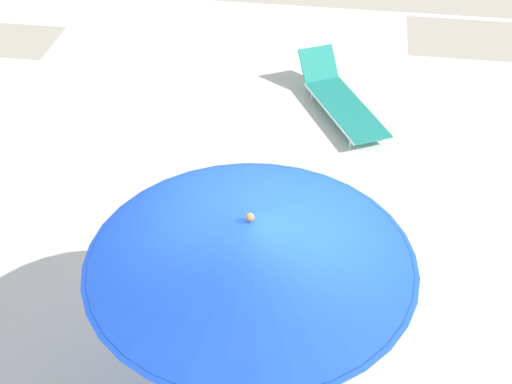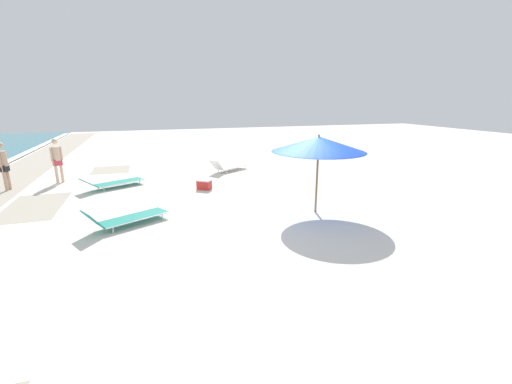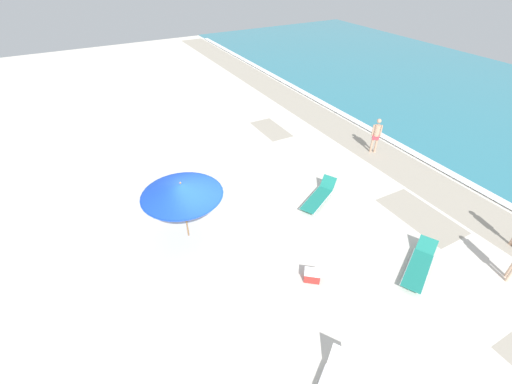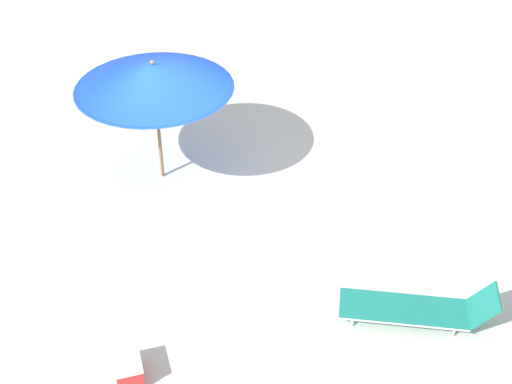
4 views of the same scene
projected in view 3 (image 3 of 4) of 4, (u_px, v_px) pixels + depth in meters
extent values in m
cube|color=silver|center=(215.00, 231.00, 12.51)|extent=(60.00, 60.00, 0.16)
cube|color=#AFA492|center=(398.00, 165.00, 16.02)|extent=(57.00, 2.20, 0.00)
cube|color=#AFA492|center=(271.00, 129.00, 19.04)|extent=(2.62, 1.30, 0.00)
cube|color=#AFA492|center=(420.00, 216.00, 13.07)|extent=(3.11, 1.62, 0.00)
cube|color=white|center=(420.00, 156.00, 16.54)|extent=(56.00, 0.44, 0.01)
cylinder|color=olive|center=(185.00, 213.00, 11.61)|extent=(0.06, 0.06, 2.03)
cone|color=blue|center=(181.00, 189.00, 11.00)|extent=(2.69, 2.69, 0.43)
cylinder|color=#13359C|center=(182.00, 194.00, 11.13)|extent=(2.61, 2.61, 0.01)
sphere|color=olive|center=(180.00, 183.00, 10.86)|extent=(0.07, 0.07, 0.07)
cube|color=#1E8475|center=(418.00, 270.00, 10.70)|extent=(1.37, 1.87, 0.03)
cylinder|color=silver|center=(408.00, 266.00, 10.83)|extent=(0.86, 1.61, 0.03)
cylinder|color=silver|center=(428.00, 274.00, 10.56)|extent=(0.86, 1.61, 0.03)
cube|color=#1E8475|center=(427.00, 245.00, 11.35)|extent=(0.73, 0.68, 0.34)
cylinder|color=silver|center=(402.00, 283.00, 10.40)|extent=(0.03, 0.03, 0.16)
cylinder|color=silver|center=(420.00, 291.00, 10.17)|extent=(0.03, 0.03, 0.16)
cylinder|color=silver|center=(414.00, 255.00, 11.34)|extent=(0.03, 0.03, 0.16)
cylinder|color=silver|center=(430.00, 261.00, 11.11)|extent=(0.03, 0.03, 0.16)
cube|color=#1E8475|center=(317.00, 199.00, 13.60)|extent=(1.37, 1.87, 0.03)
cylinder|color=silver|center=(310.00, 197.00, 13.74)|extent=(0.87, 1.60, 0.03)
cylinder|color=silver|center=(324.00, 202.00, 13.47)|extent=(0.87, 1.60, 0.03)
cube|color=#1E8475|center=(328.00, 182.00, 14.19)|extent=(0.68, 0.59, 0.45)
cylinder|color=silver|center=(303.00, 208.00, 13.30)|extent=(0.03, 0.03, 0.16)
cylinder|color=silver|center=(314.00, 213.00, 13.08)|extent=(0.03, 0.03, 0.16)
cylinder|color=silver|center=(318.00, 191.00, 14.24)|extent=(0.03, 0.03, 0.16)
cylinder|color=silver|center=(329.00, 195.00, 14.02)|extent=(0.03, 0.03, 0.16)
cube|color=white|center=(342.00, 359.00, 8.21)|extent=(0.69, 0.63, 0.44)
cylinder|color=silver|center=(325.00, 373.00, 8.24)|extent=(0.03, 0.03, 0.16)
cylinder|color=silver|center=(345.00, 384.00, 8.04)|extent=(0.03, 0.03, 0.16)
cylinder|color=tan|center=(372.00, 144.00, 16.76)|extent=(0.11, 0.11, 0.90)
cylinder|color=tan|center=(376.00, 144.00, 16.73)|extent=(0.11, 0.11, 0.90)
cube|color=#D13D4C|center=(376.00, 137.00, 16.52)|extent=(0.32, 0.35, 0.24)
cylinder|color=tan|center=(377.00, 130.00, 16.31)|extent=(0.27, 0.27, 0.55)
cylinder|color=tan|center=(373.00, 130.00, 16.34)|extent=(0.08, 0.08, 0.55)
cylinder|color=tan|center=(381.00, 131.00, 16.29)|extent=(0.08, 0.08, 0.55)
sphere|color=tan|center=(379.00, 121.00, 16.03)|extent=(0.21, 0.21, 0.21)
cylinder|color=beige|center=(512.00, 267.00, 10.45)|extent=(0.11, 0.11, 0.90)
cube|color=red|center=(312.00, 276.00, 10.52)|extent=(0.56, 0.59, 0.32)
cube|color=white|center=(313.00, 272.00, 10.41)|extent=(0.59, 0.61, 0.05)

